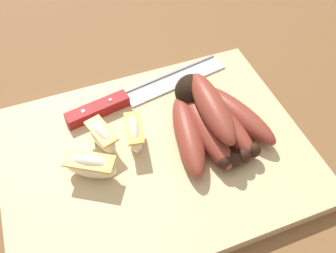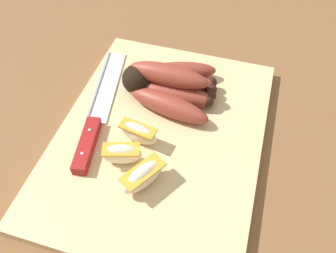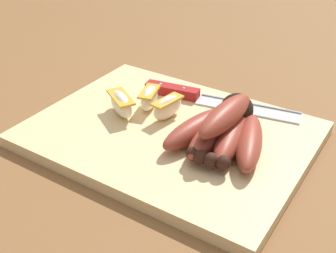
# 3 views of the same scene
# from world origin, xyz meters

# --- Properties ---
(ground_plane) EXTENTS (6.00, 6.00, 0.00)m
(ground_plane) POSITION_xyz_m (0.00, 0.00, 0.00)
(ground_plane) COLOR brown
(cutting_board) EXTENTS (0.43, 0.33, 0.02)m
(cutting_board) POSITION_xyz_m (-0.01, 0.00, 0.01)
(cutting_board) COLOR #DBBC84
(cutting_board) RESTS_ON ground_plane
(banana_bunch) EXTENTS (0.16, 0.17, 0.07)m
(banana_bunch) POSITION_xyz_m (0.08, 0.01, 0.04)
(banana_bunch) COLOR black
(banana_bunch) RESTS_ON cutting_board
(chefs_knife) EXTENTS (0.28, 0.08, 0.02)m
(chefs_knife) POSITION_xyz_m (-0.02, 0.11, 0.03)
(chefs_knife) COLOR silver
(chefs_knife) RESTS_ON cutting_board
(apple_wedge_near) EXTENTS (0.07, 0.06, 0.04)m
(apple_wedge_near) POSITION_xyz_m (-0.10, -0.01, 0.04)
(apple_wedge_near) COLOR #F4E5C1
(apple_wedge_near) RESTS_ON cutting_board
(apple_wedge_middle) EXTENTS (0.03, 0.07, 0.04)m
(apple_wedge_middle) POSITION_xyz_m (-0.03, 0.03, 0.04)
(apple_wedge_middle) COLOR #F4E5C1
(apple_wedge_middle) RESTS_ON cutting_board
(apple_wedge_far) EXTENTS (0.04, 0.06, 0.04)m
(apple_wedge_far) POSITION_xyz_m (-0.08, 0.04, 0.04)
(apple_wedge_far) COLOR #F4E5C1
(apple_wedge_far) RESTS_ON cutting_board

